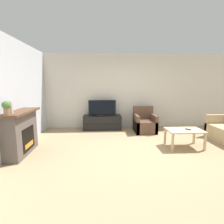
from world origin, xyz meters
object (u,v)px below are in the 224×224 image
(mantel_vase_left, at_px, (11,107))
(coffee_table, at_px, (184,132))
(potted_plant, at_px, (6,107))
(armchair, at_px, (145,124))
(tv_stand, at_px, (102,122))
(remote, at_px, (188,129))
(fireplace, at_px, (21,132))
(tv, at_px, (102,108))

(mantel_vase_left, bearing_deg, coffee_table, 8.41)
(mantel_vase_left, xyz_separation_m, coffee_table, (3.97, 0.59, -0.75))
(potted_plant, relative_size, armchair, 0.33)
(tv_stand, relative_size, remote, 9.12)
(fireplace, bearing_deg, mantel_vase_left, -87.44)
(potted_plant, distance_m, remote, 4.18)
(tv, bearing_deg, remote, -41.52)
(tv, bearing_deg, potted_plant, -124.98)
(mantel_vase_left, bearing_deg, fireplace, 92.56)
(potted_plant, relative_size, tv_stand, 0.21)
(armchair, relative_size, remote, 5.74)
(fireplace, bearing_deg, potted_plant, -88.19)
(tv, distance_m, remote, 2.94)
(fireplace, xyz_separation_m, tv_stand, (1.88, 2.14, -0.27))
(tv, distance_m, coffee_table, 2.88)
(potted_plant, height_order, tv, potted_plant)
(tv_stand, bearing_deg, coffee_table, -42.39)
(tv, bearing_deg, fireplace, -131.33)
(mantel_vase_left, height_order, armchair, mantel_vase_left)
(fireplace, height_order, armchair, fireplace)
(armchair, bearing_deg, remote, -64.34)
(mantel_vase_left, xyz_separation_m, tv_stand, (1.87, 2.51, -0.90))
(fireplace, bearing_deg, tv_stand, 48.70)
(mantel_vase_left, bearing_deg, tv_stand, 53.42)
(potted_plant, relative_size, tv, 0.29)
(potted_plant, bearing_deg, tv, 55.02)
(mantel_vase_left, relative_size, tv, 0.29)
(potted_plant, height_order, tv_stand, potted_plant)
(armchair, distance_m, remote, 1.73)
(potted_plant, bearing_deg, tv_stand, 55.05)
(mantel_vase_left, relative_size, remote, 1.90)
(tv, relative_size, coffee_table, 1.09)
(mantel_vase_left, bearing_deg, remote, 8.03)
(mantel_vase_left, distance_m, coffee_table, 4.09)
(potted_plant, relative_size, remote, 1.89)
(remote, bearing_deg, tv_stand, 105.44)
(mantel_vase_left, height_order, tv_stand, mantel_vase_left)
(tv, height_order, armchair, tv)
(armchair, bearing_deg, tv, 165.00)
(potted_plant, bearing_deg, remote, 10.16)
(potted_plant, distance_m, coffee_table, 4.12)
(remote, bearing_deg, potted_plant, 157.14)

